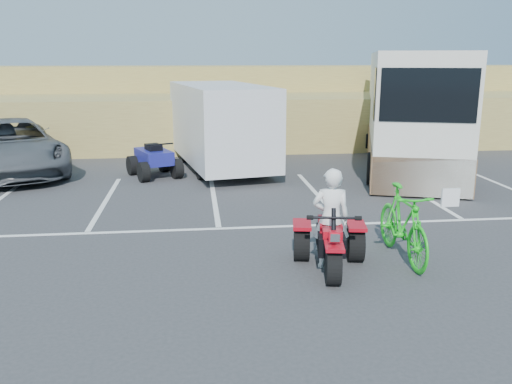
{
  "coord_description": "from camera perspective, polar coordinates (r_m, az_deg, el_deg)",
  "views": [
    {
      "loc": [
        -0.46,
        -8.44,
        3.49
      ],
      "look_at": [
        0.68,
        1.49,
        1.0
      ],
      "focal_mm": 38.0,
      "sensor_mm": 36.0,
      "label": 1
    }
  ],
  "objects": [
    {
      "name": "grey_pickup",
      "position": [
        18.27,
        -24.47,
        4.35
      ],
      "size": [
        4.91,
        6.53,
        1.65
      ],
      "primitive_type": "imported",
      "rotation": [
        0.0,
        0.0,
        0.42
      ],
      "color": "#4A4E52",
      "rests_on": "ground"
    },
    {
      "name": "rv_motorhome",
      "position": [
        18.98,
        15.79,
        7.65
      ],
      "size": [
        5.42,
        10.3,
        3.6
      ],
      "rotation": [
        0.0,
        0.0,
        -0.3
      ],
      "color": "silver",
      "rests_on": "ground"
    },
    {
      "name": "quad_atv_blue",
      "position": [
        16.61,
        -10.61,
        1.62
      ],
      "size": [
        1.79,
        2.03,
        1.1
      ],
      "primitive_type": null,
      "rotation": [
        0.0,
        0.0,
        0.39
      ],
      "color": "navy",
      "rests_on": "ground"
    },
    {
      "name": "ground",
      "position": [
        9.14,
        -3.2,
        -8.47
      ],
      "size": [
        100.0,
        100.0,
        0.0
      ],
      "primitive_type": "plane",
      "color": "#353537",
      "rests_on": "ground"
    },
    {
      "name": "rider",
      "position": [
        9.17,
        7.89,
        -2.79
      ],
      "size": [
        0.69,
        0.51,
        1.73
      ],
      "primitive_type": "imported",
      "rotation": [
        0.0,
        0.0,
        2.97
      ],
      "color": "white",
      "rests_on": "ground"
    },
    {
      "name": "quad_atv_green",
      "position": [
        17.29,
        -4.26,
        2.31
      ],
      "size": [
        1.18,
        1.5,
        0.91
      ],
      "primitive_type": null,
      "rotation": [
        0.0,
        0.0,
        0.1
      ],
      "color": "#166124",
      "rests_on": "ground"
    },
    {
      "name": "cargo_trailer",
      "position": [
        17.34,
        -3.73,
        7.18
      ],
      "size": [
        3.31,
        6.03,
        2.66
      ],
      "rotation": [
        0.0,
        0.0,
        0.19
      ],
      "color": "silver",
      "rests_on": "ground"
    },
    {
      "name": "parking_stripes",
      "position": [
        13.05,
        -0.49,
        -1.5
      ],
      "size": [
        28.0,
        5.16,
        0.01
      ],
      "color": "white",
      "rests_on": "ground"
    },
    {
      "name": "red_trike_atv",
      "position": [
        9.32,
        7.78,
        -8.15
      ],
      "size": [
        1.52,
        1.86,
        1.09
      ],
      "primitive_type": null,
      "rotation": [
        0.0,
        0.0,
        -0.17
      ],
      "color": "#A90916",
      "rests_on": "ground"
    },
    {
      "name": "green_dirt_bike",
      "position": [
        9.85,
        15.22,
        -3.25
      ],
      "size": [
        0.63,
        2.18,
        1.31
      ],
      "primitive_type": "imported",
      "rotation": [
        0.0,
        0.0,
        0.01
      ],
      "color": "#14BF19",
      "rests_on": "ground"
    },
    {
      "name": "grass_embankment",
      "position": [
        24.01,
        -5.51,
        8.99
      ],
      "size": [
        40.0,
        8.5,
        3.1
      ],
      "color": "olive",
      "rests_on": "ground"
    }
  ]
}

